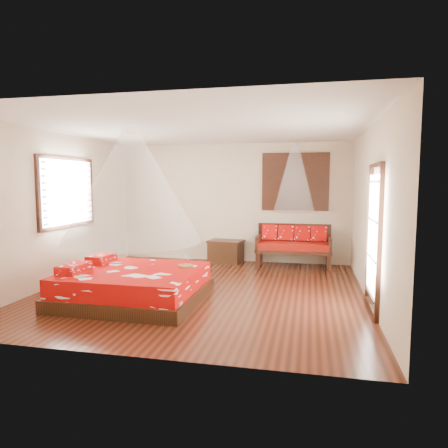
{
  "coord_description": "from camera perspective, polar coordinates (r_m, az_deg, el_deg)",
  "views": [
    {
      "loc": [
        1.8,
        -6.61,
        1.89
      ],
      "look_at": [
        0.32,
        0.29,
        1.15
      ],
      "focal_mm": 32.0,
      "sensor_mm": 36.0,
      "label": 1
    }
  ],
  "objects": [
    {
      "name": "room",
      "position": [
        6.87,
        -3.11,
        1.88
      ],
      "size": [
        5.54,
        5.54,
        2.84
      ],
      "color": "#33150B",
      "rests_on": "ground"
    },
    {
      "name": "daybed",
      "position": [
        9.1,
        9.9,
        -2.77
      ],
      "size": [
        1.64,
        0.73,
        0.94
      ],
      "color": "black",
      "rests_on": "floor"
    },
    {
      "name": "mosquito_net_main",
      "position": [
        6.41,
        -13.04,
        5.47
      ],
      "size": [
        2.18,
        2.18,
        1.8
      ],
      "primitive_type": "cone",
      "color": "white",
      "rests_on": "ceiling"
    },
    {
      "name": "bed",
      "position": [
        6.63,
        -12.87,
        -8.48
      ],
      "size": [
        2.16,
        1.96,
        0.64
      ],
      "rotation": [
        0.0,
        0.0,
        -0.01
      ],
      "color": "black",
      "rests_on": "floor"
    },
    {
      "name": "mosquito_net_daybed",
      "position": [
        8.87,
        10.05,
        6.6
      ],
      "size": [
        0.89,
        0.89,
        1.5
      ],
      "primitive_type": "cone",
      "color": "white",
      "rests_on": "ceiling"
    },
    {
      "name": "glazed_door",
      "position": [
        6.14,
        20.59,
        -2.09
      ],
      "size": [
        0.08,
        1.02,
        2.16
      ],
      "color": "black",
      "rests_on": "floor"
    },
    {
      "name": "window_left",
      "position": [
        8.18,
        -21.43,
        4.24
      ],
      "size": [
        0.1,
        1.74,
        1.34
      ],
      "color": "black",
      "rests_on": "wall_left"
    },
    {
      "name": "storage_chest",
      "position": [
        9.4,
        0.28,
        -3.93
      ],
      "size": [
        0.86,
        0.68,
        0.53
      ],
      "rotation": [
        0.0,
        0.0,
        -0.16
      ],
      "color": "black",
      "rests_on": "floor"
    },
    {
      "name": "shutter_panel",
      "position": [
        9.34,
        10.14,
        5.95
      ],
      "size": [
        1.52,
        0.06,
        1.32
      ],
      "color": "black",
      "rests_on": "wall_back"
    },
    {
      "name": "wine_tray",
      "position": [
        6.65,
        -5.51,
        -5.64
      ],
      "size": [
        0.25,
        0.25,
        0.2
      ],
      "rotation": [
        0.0,
        0.0,
        0.14
      ],
      "color": "brown",
      "rests_on": "bed"
    }
  ]
}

